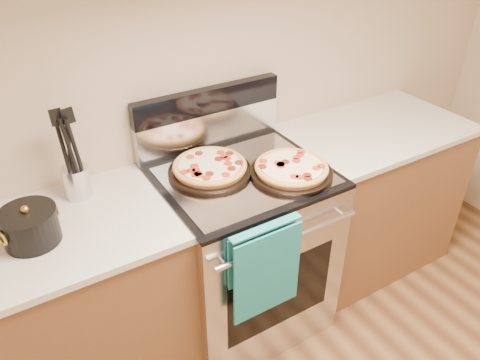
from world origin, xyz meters
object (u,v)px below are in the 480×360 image
pepperoni_pizza_front (291,169)px  saucepan (31,228)px  pepperoni_pizza_back (210,168)px  utensil_crock (77,182)px  range_body (242,251)px

pepperoni_pizza_front → saucepan: 1.09m
pepperoni_pizza_back → utensil_crock: (-0.55, 0.15, 0.03)m
pepperoni_pizza_back → saucepan: size_ratio=1.85×
range_body → pepperoni_pizza_front: pepperoni_pizza_front is taller
pepperoni_pizza_back → saucepan: saucepan is taller
saucepan → range_body: bearing=-0.6°
pepperoni_pizza_front → saucepan: saucepan is taller
pepperoni_pizza_front → utensil_crock: (-0.85, 0.35, 0.03)m
range_body → pepperoni_pizza_front: (0.18, -0.13, 0.50)m
range_body → utensil_crock: size_ratio=6.47×
utensil_crock → saucepan: size_ratio=0.69×
range_body → utensil_crock: bearing=162.0°
range_body → utensil_crock: utensil_crock is taller
pepperoni_pizza_back → pepperoni_pizza_front: bearing=-33.1°
range_body → saucepan: (-0.90, 0.01, 0.52)m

